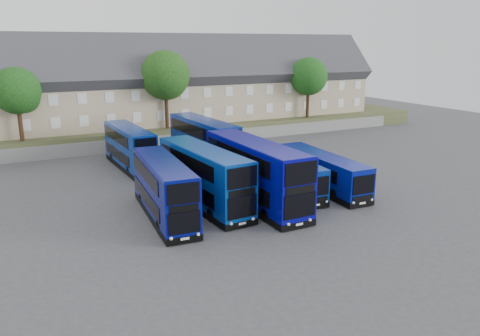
% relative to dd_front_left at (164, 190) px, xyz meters
% --- Properties ---
extents(ground, '(120.00, 120.00, 0.00)m').
position_rel_dd_front_left_xyz_m(ground, '(6.02, -1.90, -2.00)').
color(ground, '#434348').
rests_on(ground, ground).
extents(retaining_wall, '(70.00, 0.40, 1.50)m').
position_rel_dd_front_left_xyz_m(retaining_wall, '(6.02, 22.10, -1.25)').
color(retaining_wall, slate).
rests_on(retaining_wall, ground).
extents(earth_bank, '(80.00, 20.00, 2.00)m').
position_rel_dd_front_left_xyz_m(earth_bank, '(6.02, 32.10, -1.00)').
color(earth_bank, '#434728').
rests_on(earth_bank, ground).
extents(terrace_row, '(60.00, 10.40, 11.20)m').
position_rel_dd_front_left_xyz_m(terrace_row, '(9.02, 28.10, 4.60)').
color(terrace_row, tan).
rests_on(terrace_row, earth_bank).
extents(dd_front_left, '(3.10, 10.39, 4.07)m').
position_rel_dd_front_left_xyz_m(dd_front_left, '(0.00, 0.00, 0.00)').
color(dd_front_left, '#060D78').
rests_on(dd_front_left, ground).
extents(dd_front_mid, '(3.37, 11.23, 4.40)m').
position_rel_dd_front_left_xyz_m(dd_front_mid, '(3.46, 1.06, 0.17)').
color(dd_front_mid, '#08389B').
rests_on(dd_front_mid, ground).
extents(dd_front_right, '(2.92, 12.06, 4.78)m').
position_rel_dd_front_left_xyz_m(dd_front_right, '(7.09, -0.27, 0.35)').
color(dd_front_right, '#080789').
rests_on(dd_front_right, ground).
extents(dd_rear_left, '(2.80, 10.26, 4.04)m').
position_rel_dd_front_left_xyz_m(dd_rear_left, '(1.20, 14.46, -0.02)').
color(dd_rear_left, '#082D93').
rests_on(dd_rear_left, ground).
extents(dd_rear_right, '(3.29, 11.43, 4.49)m').
position_rel_dd_front_left_xyz_m(dd_rear_right, '(8.38, 13.01, 0.21)').
color(dd_rear_right, navy).
rests_on(dd_rear_right, ground).
extents(coach_east_a, '(3.08, 10.86, 2.93)m').
position_rel_dd_front_left_xyz_m(coach_east_a, '(10.85, 1.69, -0.56)').
color(coach_east_a, navy).
rests_on(coach_east_a, ground).
extents(coach_east_b, '(2.71, 10.86, 2.94)m').
position_rel_dd_front_left_xyz_m(coach_east_b, '(13.95, 0.52, -0.56)').
color(coach_east_b, '#071490').
rests_on(coach_east_b, ground).
extents(tree_west, '(4.80, 4.80, 7.65)m').
position_rel_dd_front_left_xyz_m(tree_west, '(-7.83, 23.20, 5.05)').
color(tree_west, '#382314').
rests_on(tree_west, earth_bank).
extents(tree_mid, '(5.76, 5.76, 9.18)m').
position_rel_dd_front_left_xyz_m(tree_mid, '(8.17, 23.70, 6.07)').
color(tree_mid, '#382314').
rests_on(tree_mid, earth_bank).
extents(tree_east, '(5.12, 5.12, 8.16)m').
position_rel_dd_front_left_xyz_m(tree_east, '(28.17, 23.20, 5.39)').
color(tree_east, '#382314').
rests_on(tree_east, earth_bank).
extents(tree_far, '(5.44, 5.44, 8.67)m').
position_rel_dd_front_left_xyz_m(tree_far, '(34.17, 30.20, 5.73)').
color(tree_far, '#382314').
rests_on(tree_far, earth_bank).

